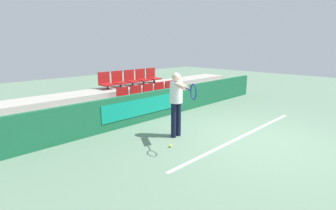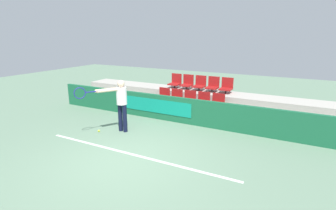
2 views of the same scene
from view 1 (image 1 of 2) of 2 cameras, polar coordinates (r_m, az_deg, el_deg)
ground_plane at (r=6.75m, az=18.41°, el=-7.06°), size 30.00×30.00×0.00m
court_baseline at (r=6.88m, az=16.04°, el=-6.47°), size 5.46×0.08×0.01m
barrier_wall at (r=8.34m, az=-0.67°, el=0.55°), size 10.39×0.14×0.87m
bleacher_tier_front at (r=8.82m, az=-3.29°, el=-0.35°), size 9.99×1.02×0.40m
bleacher_tier_middle at (r=9.54m, az=-7.43°, el=1.81°), size 9.99×1.02×0.80m
stadium_chair_0 at (r=8.18m, az=-9.36°, el=1.53°), size 0.43×0.43×0.55m
stadium_chair_1 at (r=8.49m, az=-6.52°, el=2.04°), size 0.43×0.43×0.55m
stadium_chair_2 at (r=8.82m, az=-3.89°, el=2.52°), size 0.43×0.43×0.55m
stadium_chair_3 at (r=9.17m, az=-1.45°, el=2.95°), size 0.43×0.43×0.55m
stadium_chair_4 at (r=9.54m, az=0.81°, el=3.35°), size 0.43×0.43×0.55m
stadium_chair_5 at (r=8.94m, az=-13.34°, el=4.92°), size 0.43×0.43×0.55m
stadium_chair_6 at (r=9.23m, az=-10.60°, el=5.29°), size 0.43×0.43×0.55m
stadium_chair_7 at (r=9.54m, az=-8.02°, el=5.63°), size 0.43×0.43×0.55m
stadium_chair_8 at (r=9.86m, az=-5.61°, el=5.94°), size 0.43×0.43×0.55m
stadium_chair_9 at (r=10.20m, az=-3.35°, el=6.22°), size 0.43×0.43×0.55m
tennis_player at (r=6.27m, az=1.98°, el=1.45°), size 0.87×1.32×1.59m
tennis_ball at (r=5.91m, az=0.52°, el=-8.90°), size 0.07×0.07×0.07m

